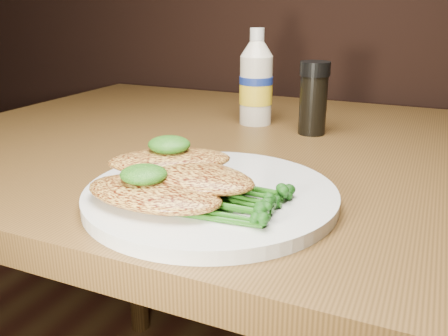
% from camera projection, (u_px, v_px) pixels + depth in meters
% --- Properties ---
extents(plate, '(0.29, 0.29, 0.01)m').
position_uv_depth(plate, '(211.00, 195.00, 0.54)').
color(plate, silver).
rests_on(plate, dining_table).
extents(chicken_front, '(0.16, 0.09, 0.02)m').
position_uv_depth(chicken_front, '(153.00, 193.00, 0.49)').
color(chicken_front, gold).
rests_on(chicken_front, plate).
extents(chicken_mid, '(0.17, 0.10, 0.02)m').
position_uv_depth(chicken_mid, '(188.00, 175.00, 0.52)').
color(chicken_mid, gold).
rests_on(chicken_mid, plate).
extents(chicken_back, '(0.16, 0.13, 0.02)m').
position_uv_depth(chicken_back, '(170.00, 160.00, 0.55)').
color(chicken_back, gold).
rests_on(chicken_back, plate).
extents(pesto_front, '(0.06, 0.06, 0.02)m').
position_uv_depth(pesto_front, '(144.00, 174.00, 0.49)').
color(pesto_front, black).
rests_on(pesto_front, chicken_front).
extents(pesto_back, '(0.05, 0.05, 0.02)m').
position_uv_depth(pesto_back, '(169.00, 144.00, 0.55)').
color(pesto_back, black).
rests_on(pesto_back, chicken_back).
extents(broccolini_bundle, '(0.14, 0.11, 0.02)m').
position_uv_depth(broccolini_bundle, '(232.00, 196.00, 0.49)').
color(broccolini_bundle, '#1C5111').
rests_on(broccolini_bundle, plate).
extents(mayo_bottle, '(0.08, 0.08, 0.17)m').
position_uv_depth(mayo_bottle, '(256.00, 77.00, 0.86)').
color(mayo_bottle, silver).
rests_on(mayo_bottle, dining_table).
extents(pepper_grinder, '(0.06, 0.06, 0.12)m').
position_uv_depth(pepper_grinder, '(313.00, 98.00, 0.80)').
color(pepper_grinder, black).
rests_on(pepper_grinder, dining_table).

